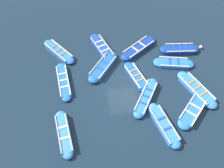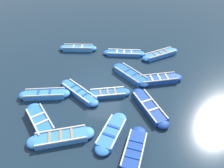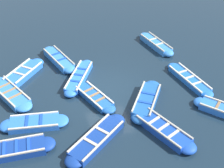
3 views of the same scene
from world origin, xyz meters
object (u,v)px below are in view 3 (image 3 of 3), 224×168
boat_far_corner (17,149)px  boat_alongside (94,97)px  boat_bow_out (189,79)px  boat_broadside (163,130)px  boat_centre (10,93)px  boat_end_of_row (156,44)px  boat_stern_in (147,101)px  boat_tucked (34,123)px  boat_near_quay (23,73)px  boat_drifting (97,139)px  boat_outer_left (59,59)px  boat_mid_row (79,77)px

boat_far_corner → boat_alongside: (2.49, -4.30, -0.03)m
boat_bow_out → boat_broadside: bearing=134.8°
boat_bow_out → boat_centre: 10.23m
boat_end_of_row → boat_bow_out: bearing=-178.9°
boat_stern_in → boat_centre: 7.48m
boat_tucked → boat_alongside: (1.01, -3.34, 0.00)m
boat_stern_in → boat_near_quay: bearing=51.1°
boat_stern_in → boat_centre: boat_stern_in is taller
boat_stern_in → boat_far_corner: bearing=100.2°
boat_stern_in → boat_drifting: bearing=118.4°
boat_bow_out → boat_end_of_row: bearing=1.1°
boat_alongside → boat_centre: size_ratio=0.86×
boat_bow_out → boat_centre: bearing=78.9°
boat_bow_out → boat_outer_left: boat_outer_left is taller
boat_drifting → boat_broadside: (-0.46, -3.17, 0.01)m
boat_drifting → boat_outer_left: bearing=2.6°
boat_outer_left → boat_centre: bearing=128.6°
boat_bow_out → boat_mid_row: bearing=69.8°
boat_stern_in → boat_near_quay: boat_stern_in is taller
boat_centre → boat_alongside: bearing=-112.2°
boat_drifting → boat_tucked: 3.28m
boat_drifting → boat_far_corner: size_ratio=1.07×
boat_far_corner → boat_tucked: 1.76m
boat_end_of_row → boat_stern_in: bearing=150.2°
boat_stern_in → boat_near_quay: (4.78, 5.92, -0.02)m
boat_outer_left → boat_near_quay: 2.44m
boat_drifting → boat_far_corner: (0.55, 3.54, -0.00)m
boat_far_corner → boat_centre: bearing=0.3°
boat_tucked → boat_centre: 2.94m
boat_alongside → boat_near_quay: 4.90m
boat_near_quay → boat_centre: (-1.76, 0.92, -0.00)m
boat_broadside → boat_centre: (5.26, 6.73, -0.01)m
boat_mid_row → boat_stern_in: size_ratio=1.03×
boat_broadside → boat_centre: bearing=52.0°
boat_broadside → boat_bow_out: bearing=-45.2°
boat_outer_left → boat_alongside: boat_outer_left is taller
boat_mid_row → boat_alongside: boat_mid_row is taller
boat_mid_row → boat_centre: boat_centre is taller
boat_far_corner → boat_tucked: boat_far_corner is taller
boat_broadside → boat_outer_left: bearing=24.1°
boat_mid_row → boat_bow_out: 6.47m
boat_broadside → boat_near_quay: boat_broadside is taller
boat_outer_left → boat_far_corner: 7.54m
boat_stern_in → boat_alongside: size_ratio=1.05×
boat_alongside → boat_near_quay: size_ratio=1.07×
boat_mid_row → boat_alongside: size_ratio=1.08×
boat_outer_left → boat_alongside: size_ratio=1.10×
boat_bow_out → boat_near_quay: size_ratio=1.24×
boat_end_of_row → boat_broadside: 8.33m
boat_drifting → boat_end_of_row: bearing=-41.6°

